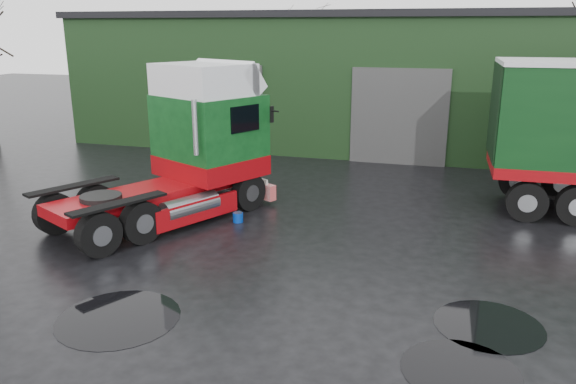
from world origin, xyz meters
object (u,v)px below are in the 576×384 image
(hero_tractor, at_px, (154,146))
(tree_back_a, at_px, (309,40))
(warehouse, at_px, (412,77))
(wash_bucket, at_px, (238,217))
(tree_back_b, at_px, (554,58))

(hero_tractor, bearing_deg, tree_back_a, 120.91)
(warehouse, relative_size, tree_back_a, 3.41)
(warehouse, bearing_deg, wash_bucket, -104.13)
(tree_back_a, relative_size, tree_back_b, 1.27)
(hero_tractor, distance_m, tree_back_b, 29.16)
(warehouse, bearing_deg, hero_tractor, -111.40)
(wash_bucket, bearing_deg, warehouse, 75.87)
(warehouse, bearing_deg, tree_back_a, 128.66)
(wash_bucket, xyz_separation_m, tree_back_b, (11.76, 24.92, 3.61))
(hero_tractor, relative_size, wash_bucket, 24.08)
(wash_bucket, relative_size, tree_back_b, 0.04)
(warehouse, distance_m, hero_tractor, 16.67)
(tree_back_b, bearing_deg, warehouse, -128.66)
(hero_tractor, height_order, tree_back_a, tree_back_a)
(warehouse, distance_m, tree_back_b, 12.82)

